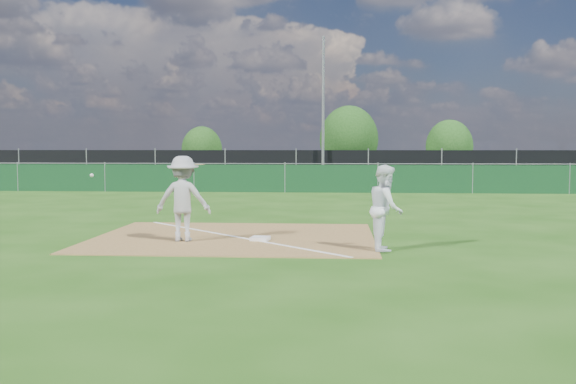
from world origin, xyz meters
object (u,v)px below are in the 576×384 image
object	(u,v)px
light_pole	(323,110)
runner	(386,208)
tree_left	(202,150)
first_base	(260,238)
car_right	(410,167)
car_left	(193,165)
tree_mid	(349,139)
play_at_first	(183,199)
car_mid	(269,167)
tree_right	(449,146)

from	to	relation	value
light_pole	runner	world-z (taller)	light_pole
tree_left	runner	bearing A→B (deg)	-72.62
runner	first_base	bearing A→B (deg)	68.62
car_right	tree_left	world-z (taller)	tree_left
car_left	tree_mid	size ratio (longest dim) A/B	1.00
first_base	tree_left	bearing A→B (deg)	103.86
play_at_first	tree_left	bearing A→B (deg)	101.18
car_right	play_at_first	bearing A→B (deg)	155.14
light_pole	runner	bearing A→B (deg)	-85.98
runner	tree_mid	world-z (taller)	tree_mid
light_pole	tree_mid	world-z (taller)	light_pole
light_pole	first_base	world-z (taller)	light_pole
runner	car_right	size ratio (longest dim) A/B	0.33
play_at_first	car_mid	distance (m)	26.60
car_left	car_right	distance (m)	13.56
car_mid	car_right	world-z (taller)	car_mid
first_base	play_at_first	distance (m)	1.80
car_mid	play_at_first	bearing A→B (deg)	-176.90
car_mid	tree_right	world-z (taller)	tree_right
play_at_first	tree_right	distance (m)	35.23
play_at_first	tree_left	xyz separation A→B (m)	(-6.58, 33.27, 0.89)
light_pole	play_at_first	bearing A→B (deg)	-96.28
first_base	car_right	xyz separation A→B (m)	(6.23, 27.37, 0.66)
light_pole	car_mid	size ratio (longest dim) A/B	1.78
runner	car_left	world-z (taller)	car_left
car_left	car_mid	size ratio (longest dim) A/B	1.10
play_at_first	car_left	bearing A→B (deg)	102.19
play_at_first	car_left	distance (m)	26.92
play_at_first	tree_right	bearing A→B (deg)	71.41
first_base	play_at_first	world-z (taller)	play_at_first
play_at_first	tree_mid	bearing A→B (deg)	82.85
play_at_first	tree_left	world-z (taller)	tree_left
first_base	car_left	xyz separation A→B (m)	(-7.27, 26.11, 0.79)
light_pole	play_at_first	distance (m)	22.73
tree_mid	tree_right	bearing A→B (deg)	5.42
first_base	tree_right	size ratio (longest dim) A/B	0.09
car_left	car_right	size ratio (longest dim) A/B	1.00
tree_right	car_right	bearing A→B (deg)	-120.49
car_mid	tree_left	world-z (taller)	tree_left
runner	car_mid	size ratio (longest dim) A/B	0.36
runner	tree_left	bearing A→B (deg)	18.24
runner	car_left	distance (m)	28.84
car_right	runner	bearing A→B (deg)	163.50
tree_right	play_at_first	bearing A→B (deg)	-108.59
first_base	car_left	bearing A→B (deg)	105.55
runner	tree_mid	size ratio (longest dim) A/B	0.33
tree_left	tree_right	distance (m)	17.80
car_mid	car_left	bearing A→B (deg)	94.36
car_mid	tree_left	size ratio (longest dim) A/B	1.29
car_mid	car_right	xyz separation A→B (m)	(8.80, 0.99, -0.03)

